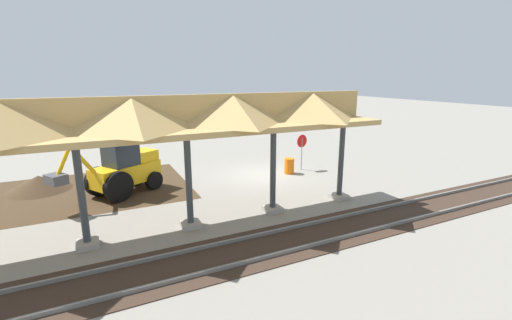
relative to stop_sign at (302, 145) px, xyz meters
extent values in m
plane|color=gray|center=(2.61, 0.02, -1.54)|extent=(120.00, 120.00, 0.00)
cube|color=#42301E|center=(11.82, -1.36, -1.53)|extent=(9.90, 7.00, 0.01)
cube|color=#9E998E|center=(1.17, 4.95, -1.44)|extent=(0.70, 0.70, 0.20)
cylinder|color=#383D42|center=(1.17, 4.95, 0.26)|extent=(0.24, 0.24, 3.60)
cube|color=#9E998E|center=(4.67, 4.95, -1.44)|extent=(0.70, 0.70, 0.20)
cylinder|color=#383D42|center=(4.67, 4.95, 0.26)|extent=(0.24, 0.24, 3.60)
cube|color=#9E998E|center=(8.17, 4.95, -1.44)|extent=(0.70, 0.70, 0.20)
cylinder|color=#383D42|center=(8.17, 4.95, 0.26)|extent=(0.24, 0.24, 3.60)
cube|color=#9E998E|center=(11.66, 4.95, -1.44)|extent=(0.70, 0.70, 0.20)
cylinder|color=#383D42|center=(11.66, 4.95, 0.26)|extent=(0.24, 0.24, 3.60)
cube|color=tan|center=(9.91, 4.95, 2.16)|extent=(18.68, 3.20, 0.20)
cube|color=tan|center=(9.91, 4.95, 2.81)|extent=(18.68, 0.20, 1.10)
pyramid|color=tan|center=(2.92, 4.95, 2.81)|extent=(3.15, 3.20, 1.10)
pyramid|color=tan|center=(6.42, 4.95, 2.81)|extent=(3.15, 3.20, 1.10)
pyramid|color=tan|center=(9.91, 4.95, 2.81)|extent=(3.15, 3.20, 1.10)
pyramid|color=tan|center=(13.41, 4.95, 2.81)|extent=(3.15, 3.20, 1.10)
cube|color=slate|center=(2.61, 6.83, -1.46)|extent=(60.00, 0.08, 0.15)
cube|color=slate|center=(2.61, 8.27, -1.46)|extent=(60.00, 0.08, 0.15)
cube|color=#38281E|center=(2.61, 7.55, -1.52)|extent=(60.00, 2.58, 0.03)
cylinder|color=gray|center=(0.00, 0.00, -0.56)|extent=(0.06, 0.06, 1.95)
cylinder|color=red|center=(0.00, 0.00, 0.23)|extent=(0.75, 0.16, 0.76)
cube|color=#EAB214|center=(9.87, -0.19, -0.57)|extent=(3.41, 2.77, 0.90)
cube|color=#1E262D|center=(10.04, -0.08, 0.58)|extent=(1.72, 1.67, 1.40)
cube|color=#EAB214|center=(9.00, -0.72, 0.13)|extent=(1.55, 1.53, 0.50)
cylinder|color=black|center=(11.06, -0.30, -0.84)|extent=(1.35, 0.98, 1.40)
cylinder|color=black|center=(10.32, 0.92, -0.84)|extent=(1.35, 0.98, 1.40)
cylinder|color=black|center=(9.28, -1.31, -1.09)|extent=(0.93, 0.72, 0.90)
cylinder|color=black|center=(8.60, -0.20, -1.09)|extent=(0.93, 0.72, 0.90)
cylinder|color=#EAB214|center=(11.63, 0.88, 0.54)|extent=(1.00, 0.71, 1.41)
cylinder|color=#EAB214|center=(12.33, 1.30, 0.59)|extent=(0.80, 0.57, 1.30)
cube|color=#47474C|center=(12.63, 1.48, -0.02)|extent=(0.93, 1.00, 0.40)
cone|color=#42301E|center=(13.77, -2.53, -1.54)|extent=(5.95, 5.95, 1.47)
cylinder|color=orange|center=(1.07, 0.36, -1.09)|extent=(0.56, 0.56, 0.90)
camera|label=1|loc=(11.16, 16.70, 4.00)|focal=24.00mm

